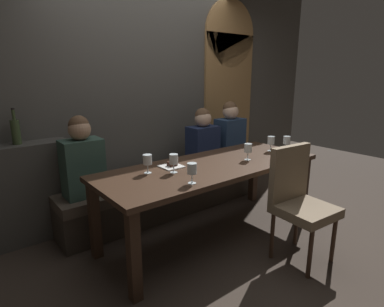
# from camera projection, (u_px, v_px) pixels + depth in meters

# --- Properties ---
(ground) EXTENTS (9.00, 9.00, 0.00)m
(ground) POSITION_uv_depth(u_px,v_px,m) (210.00, 235.00, 3.13)
(ground) COLOR #382D26
(back_wall_tiled) EXTENTS (6.00, 0.12, 3.00)m
(back_wall_tiled) POSITION_uv_depth(u_px,v_px,m) (143.00, 79.00, 3.68)
(back_wall_tiled) COLOR #4C4944
(back_wall_tiled) RESTS_ON ground
(arched_door) EXTENTS (0.90, 0.05, 2.55)m
(arched_door) POSITION_uv_depth(u_px,v_px,m) (228.00, 88.00, 4.48)
(arched_door) COLOR olive
(arched_door) RESTS_ON ground
(back_counter) EXTENTS (1.10, 0.28, 0.95)m
(back_counter) POSITION_uv_depth(u_px,v_px,m) (9.00, 197.00, 2.86)
(back_counter) COLOR #413E3A
(back_counter) RESTS_ON ground
(dining_table) EXTENTS (2.20, 0.84, 0.74)m
(dining_table) POSITION_uv_depth(u_px,v_px,m) (211.00, 173.00, 2.97)
(dining_table) COLOR #342217
(dining_table) RESTS_ON ground
(banquette_bench) EXTENTS (2.50, 0.44, 0.45)m
(banquette_bench) POSITION_uv_depth(u_px,v_px,m) (170.00, 193.00, 3.60)
(banquette_bench) COLOR #312A23
(banquette_bench) RESTS_ON ground
(chair_near_side) EXTENTS (0.47, 0.47, 0.98)m
(chair_near_side) POSITION_uv_depth(u_px,v_px,m) (298.00, 196.00, 2.65)
(chair_near_side) COLOR #3D281C
(chair_near_side) RESTS_ON ground
(diner_redhead) EXTENTS (0.36, 0.24, 0.76)m
(diner_redhead) POSITION_uv_depth(u_px,v_px,m) (82.00, 159.00, 2.88)
(diner_redhead) COLOR #2D473D
(diner_redhead) RESTS_ON banquette_bench
(diner_bearded) EXTENTS (0.36, 0.24, 0.73)m
(diner_bearded) POSITION_uv_depth(u_px,v_px,m) (203.00, 140.00, 3.77)
(diner_bearded) COLOR #192342
(diner_bearded) RESTS_ON banquette_bench
(diner_far_end) EXTENTS (0.36, 0.24, 0.78)m
(diner_far_end) POSITION_uv_depth(u_px,v_px,m) (230.00, 133.00, 4.04)
(diner_far_end) COLOR navy
(diner_far_end) RESTS_ON banquette_bench
(wine_bottle_pale_label) EXTENTS (0.08, 0.08, 0.33)m
(wine_bottle_pale_label) POSITION_uv_depth(u_px,v_px,m) (16.00, 131.00, 2.80)
(wine_bottle_pale_label) COLOR #384728
(wine_bottle_pale_label) RESTS_ON back_counter
(wine_glass_far_right) EXTENTS (0.08, 0.08, 0.16)m
(wine_glass_far_right) POSITION_uv_depth(u_px,v_px,m) (287.00, 141.00, 3.42)
(wine_glass_far_right) COLOR silver
(wine_glass_far_right) RESTS_ON dining_table
(wine_glass_end_right) EXTENTS (0.08, 0.08, 0.16)m
(wine_glass_end_right) POSITION_uv_depth(u_px,v_px,m) (174.00, 160.00, 2.67)
(wine_glass_end_right) COLOR silver
(wine_glass_end_right) RESTS_ON dining_table
(wine_glass_near_right) EXTENTS (0.08, 0.08, 0.16)m
(wine_glass_near_right) POSITION_uv_depth(u_px,v_px,m) (192.00, 169.00, 2.41)
(wine_glass_near_right) COLOR silver
(wine_glass_near_right) RESTS_ON dining_table
(wine_glass_end_left) EXTENTS (0.08, 0.08, 0.16)m
(wine_glass_end_left) POSITION_uv_depth(u_px,v_px,m) (248.00, 149.00, 3.07)
(wine_glass_end_left) COLOR silver
(wine_glass_end_left) RESTS_ON dining_table
(wine_glass_near_left) EXTENTS (0.08, 0.08, 0.16)m
(wine_glass_near_left) POSITION_uv_depth(u_px,v_px,m) (147.00, 160.00, 2.66)
(wine_glass_near_left) COLOR silver
(wine_glass_near_left) RESTS_ON dining_table
(wine_glass_far_left) EXTENTS (0.08, 0.08, 0.16)m
(wine_glass_far_left) POSITION_uv_depth(u_px,v_px,m) (271.00, 141.00, 3.42)
(wine_glass_far_left) COLOR silver
(wine_glass_far_left) RESTS_ON dining_table
(dessert_plate) EXTENTS (0.19, 0.19, 0.05)m
(dessert_plate) POSITION_uv_depth(u_px,v_px,m) (172.00, 165.00, 2.86)
(dessert_plate) COLOR white
(dessert_plate) RESTS_ON dining_table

